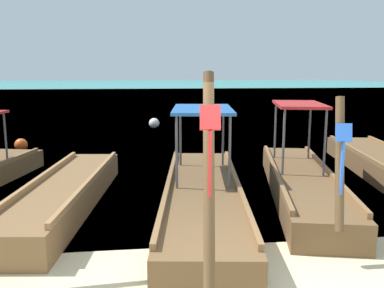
{
  "coord_description": "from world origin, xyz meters",
  "views": [
    {
      "loc": [
        -0.91,
        -3.8,
        2.61
      ],
      "look_at": [
        0.0,
        3.94,
        1.22
      ],
      "focal_mm": 38.08,
      "sensor_mm": 36.0,
      "label": 1
    }
  ],
  "objects_px": {
    "longtail_boat_orange_ribbon": "(65,194)",
    "longtail_boat_red_ribbon": "(203,193)",
    "mooring_buoy_far": "(21,145)",
    "longtail_boat_blue_ribbon": "(301,181)",
    "mooring_buoy_near": "(154,123)"
  },
  "relations": [
    {
      "from": "longtail_boat_red_ribbon",
      "to": "longtail_boat_orange_ribbon",
      "type": "bearing_deg",
      "value": 172.52
    },
    {
      "from": "longtail_boat_orange_ribbon",
      "to": "mooring_buoy_near",
      "type": "xyz_separation_m",
      "value": [
        1.99,
        11.01,
        -0.04
      ]
    },
    {
      "from": "longtail_boat_blue_ribbon",
      "to": "mooring_buoy_near",
      "type": "bearing_deg",
      "value": 104.65
    },
    {
      "from": "longtail_boat_orange_ribbon",
      "to": "longtail_boat_red_ribbon",
      "type": "xyz_separation_m",
      "value": [
        2.64,
        -0.35,
        0.02
      ]
    },
    {
      "from": "mooring_buoy_far",
      "to": "mooring_buoy_near",
      "type": "bearing_deg",
      "value": 47.39
    },
    {
      "from": "longtail_boat_orange_ribbon",
      "to": "longtail_boat_red_ribbon",
      "type": "height_order",
      "value": "longtail_boat_orange_ribbon"
    },
    {
      "from": "longtail_boat_orange_ribbon",
      "to": "mooring_buoy_near",
      "type": "distance_m",
      "value": 11.19
    },
    {
      "from": "longtail_boat_orange_ribbon",
      "to": "longtail_boat_red_ribbon",
      "type": "relative_size",
      "value": 0.83
    },
    {
      "from": "longtail_boat_orange_ribbon",
      "to": "mooring_buoy_near",
      "type": "relative_size",
      "value": 12.15
    },
    {
      "from": "longtail_boat_orange_ribbon",
      "to": "mooring_buoy_near",
      "type": "height_order",
      "value": "longtail_boat_orange_ribbon"
    },
    {
      "from": "longtail_boat_red_ribbon",
      "to": "longtail_boat_blue_ribbon",
      "type": "distance_m",
      "value": 2.25
    },
    {
      "from": "mooring_buoy_near",
      "to": "mooring_buoy_far",
      "type": "relative_size",
      "value": 1.16
    },
    {
      "from": "longtail_boat_red_ribbon",
      "to": "longtail_boat_blue_ribbon",
      "type": "xyz_separation_m",
      "value": [
        2.18,
        0.55,
        0.02
      ]
    },
    {
      "from": "longtail_boat_red_ribbon",
      "to": "mooring_buoy_far",
      "type": "relative_size",
      "value": 16.87
    },
    {
      "from": "longtail_boat_orange_ribbon",
      "to": "mooring_buoy_far",
      "type": "bearing_deg",
      "value": 112.7
    }
  ]
}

